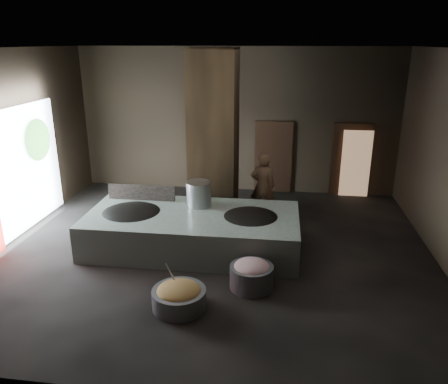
# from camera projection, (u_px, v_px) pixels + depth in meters

# --- Properties ---
(floor) EXTENTS (10.00, 9.00, 0.10)m
(floor) POSITION_uv_depth(u_px,v_px,m) (214.00, 252.00, 10.26)
(floor) COLOR black
(floor) RESTS_ON ground
(ceiling) EXTENTS (10.00, 9.00, 0.10)m
(ceiling) POSITION_uv_depth(u_px,v_px,m) (212.00, 46.00, 8.75)
(ceiling) COLOR black
(ceiling) RESTS_ON back_wall
(back_wall) EXTENTS (10.00, 0.10, 4.50)m
(back_wall) POSITION_uv_depth(u_px,v_px,m) (236.00, 121.00, 13.77)
(back_wall) COLOR black
(back_wall) RESTS_ON ground
(front_wall) EXTENTS (10.00, 0.10, 4.50)m
(front_wall) POSITION_uv_depth(u_px,v_px,m) (153.00, 251.00, 5.25)
(front_wall) COLOR black
(front_wall) RESTS_ON ground
(left_wall) EXTENTS (0.10, 9.00, 4.50)m
(left_wall) POSITION_uv_depth(u_px,v_px,m) (0.00, 149.00, 10.16)
(left_wall) COLOR black
(left_wall) RESTS_ON ground
(pillar) EXTENTS (1.20, 1.20, 4.50)m
(pillar) POSITION_uv_depth(u_px,v_px,m) (214.00, 138.00, 11.32)
(pillar) COLOR black
(pillar) RESTS_ON ground
(hearth_platform) EXTENTS (4.91, 2.37, 0.85)m
(hearth_platform) POSITION_uv_depth(u_px,v_px,m) (193.00, 231.00, 10.24)
(hearth_platform) COLOR #A9BBAB
(hearth_platform) RESTS_ON ground
(platform_cap) EXTENTS (4.79, 2.30, 0.03)m
(platform_cap) POSITION_uv_depth(u_px,v_px,m) (192.00, 215.00, 10.11)
(platform_cap) COLOR black
(platform_cap) RESTS_ON hearth_platform
(wok_left) EXTENTS (1.54, 1.54, 0.43)m
(wok_left) POSITION_uv_depth(u_px,v_px,m) (132.00, 215.00, 10.27)
(wok_left) COLOR black
(wok_left) RESTS_ON hearth_platform
(wok_left_rim) EXTENTS (1.57, 1.57, 0.05)m
(wok_left_rim) POSITION_uv_depth(u_px,v_px,m) (131.00, 213.00, 10.25)
(wok_left_rim) COLOR black
(wok_left_rim) RESTS_ON hearth_platform
(wok_right) EXTENTS (1.44, 1.44, 0.40)m
(wok_right) POSITION_uv_depth(u_px,v_px,m) (251.00, 220.00, 10.00)
(wok_right) COLOR black
(wok_right) RESTS_ON hearth_platform
(wok_right_rim) EXTENTS (1.47, 1.47, 0.05)m
(wok_right_rim) POSITION_uv_depth(u_px,v_px,m) (251.00, 217.00, 9.98)
(wok_right_rim) COLOR black
(wok_right_rim) RESTS_ON hearth_platform
(stock_pot) EXTENTS (0.60, 0.60, 0.64)m
(stock_pot) POSITION_uv_depth(u_px,v_px,m) (199.00, 195.00, 10.52)
(stock_pot) COLOR #A3A7AB
(stock_pot) RESTS_ON hearth_platform
(splash_guard) EXTENTS (1.70, 0.08, 0.43)m
(splash_guard) POSITION_uv_depth(u_px,v_px,m) (142.00, 193.00, 10.93)
(splash_guard) COLOR black
(splash_guard) RESTS_ON hearth_platform
(cook) EXTENTS (0.68, 0.44, 1.83)m
(cook) POSITION_uv_depth(u_px,v_px,m) (263.00, 186.00, 11.82)
(cook) COLOR #896545
(cook) RESTS_ON ground
(veg_basin) EXTENTS (1.07, 1.07, 0.37)m
(veg_basin) POSITION_uv_depth(u_px,v_px,m) (179.00, 299.00, 7.97)
(veg_basin) COLOR slate
(veg_basin) RESTS_ON ground
(veg_fill) EXTENTS (0.81, 0.81, 0.25)m
(veg_fill) POSITION_uv_depth(u_px,v_px,m) (179.00, 291.00, 7.91)
(veg_fill) COLOR olive
(veg_fill) RESTS_ON veg_basin
(ladle) EXTENTS (0.16, 0.38, 0.70)m
(ladle) POSITION_uv_depth(u_px,v_px,m) (172.00, 276.00, 8.01)
(ladle) COLOR #A3A7AB
(ladle) RESTS_ON veg_basin
(meat_basin) EXTENTS (0.96, 0.96, 0.47)m
(meat_basin) POSITION_uv_depth(u_px,v_px,m) (251.00, 277.00, 8.60)
(meat_basin) COLOR slate
(meat_basin) RESTS_ON ground
(meat_fill) EXTENTS (0.71, 0.71, 0.27)m
(meat_fill) POSITION_uv_depth(u_px,v_px,m) (252.00, 267.00, 8.53)
(meat_fill) COLOR #C2747C
(meat_fill) RESTS_ON meat_basin
(doorway_near) EXTENTS (1.18, 0.08, 2.38)m
(doorway_near) POSITION_uv_depth(u_px,v_px,m) (273.00, 158.00, 13.89)
(doorway_near) COLOR black
(doorway_near) RESTS_ON ground
(doorway_near_glow) EXTENTS (0.84, 0.04, 1.99)m
(doorway_near_glow) POSITION_uv_depth(u_px,v_px,m) (282.00, 159.00, 13.96)
(doorway_near_glow) COLOR #8C6647
(doorway_near_glow) RESTS_ON ground
(doorway_far) EXTENTS (1.18, 0.08, 2.38)m
(doorway_far) POSITION_uv_depth(u_px,v_px,m) (350.00, 161.00, 13.58)
(doorway_far) COLOR black
(doorway_far) RESTS_ON ground
(doorway_far_glow) EXTENTS (0.88, 0.04, 2.08)m
(doorway_far_glow) POSITION_uv_depth(u_px,v_px,m) (356.00, 164.00, 13.46)
(doorway_far_glow) COLOR #8C6647
(doorway_far_glow) RESTS_ON ground
(left_opening) EXTENTS (0.04, 4.20, 3.10)m
(left_opening) POSITION_uv_depth(u_px,v_px,m) (13.00, 174.00, 10.55)
(left_opening) COLOR white
(left_opening) RESTS_ON ground
(tree_silhouette) EXTENTS (0.28, 1.10, 1.10)m
(tree_silhouette) POSITION_uv_depth(u_px,v_px,m) (38.00, 140.00, 11.37)
(tree_silhouette) COLOR #194714
(tree_silhouette) RESTS_ON left_opening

